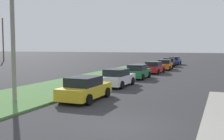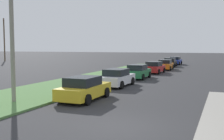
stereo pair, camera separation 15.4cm
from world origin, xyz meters
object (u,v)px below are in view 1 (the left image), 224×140
object	(u,v)px
parked_car_orange	(165,65)
parked_car_red	(154,67)
parked_car_white	(117,78)
distant_utility_pole	(3,40)
streetlight	(18,27)
parked_car_yellow	(85,89)
parked_car_green	(138,72)
parked_car_black	(169,62)
parked_car_blue	(175,61)

from	to	relation	value
parked_car_orange	parked_car_red	bearing A→B (deg)	175.27
parked_car_white	distant_utility_pole	size ratio (longest dim) A/B	0.43
parked_car_white	distant_utility_pole	distance (m)	49.73
parked_car_white	streetlight	bearing A→B (deg)	163.75
parked_car_white	parked_car_red	distance (m)	12.60
parked_car_yellow	distant_utility_pole	world-z (taller)	distant_utility_pole
parked_car_green	streetlight	xyz separation A→B (m)	(-14.90, 2.66, 3.67)
parked_car_yellow	parked_car_black	bearing A→B (deg)	0.49
parked_car_yellow	streetlight	world-z (taller)	streetlight
parked_car_black	streetlight	bearing A→B (deg)	172.88
parked_car_green	parked_car_blue	size ratio (longest dim) A/B	1.00
parked_car_white	distant_utility_pole	xyz separation A→B (m)	(29.46, 39.83, 4.28)
parked_car_blue	distant_utility_pole	size ratio (longest dim) A/B	0.43
parked_car_yellow	parked_car_green	world-z (taller)	same
parked_car_red	distant_utility_pole	distance (m)	43.63
parked_car_black	streetlight	world-z (taller)	streetlight
streetlight	distant_utility_pole	bearing A→B (deg)	44.14
distant_utility_pole	parked_car_red	bearing A→B (deg)	-112.86
parked_car_orange	parked_car_blue	world-z (taller)	same
parked_car_white	parked_car_orange	bearing A→B (deg)	-0.70
parked_car_orange	parked_car_blue	size ratio (longest dim) A/B	1.01
parked_car_white	streetlight	distance (m)	9.93
parked_car_yellow	parked_car_white	size ratio (longest dim) A/B	1.00
parked_car_green	streetlight	world-z (taller)	streetlight
parked_car_red	streetlight	xyz separation A→B (m)	(-21.43, 2.85, 3.67)
parked_car_red	distant_utility_pole	bearing A→B (deg)	69.22
parked_car_green	parked_car_black	size ratio (longest dim) A/B	0.99
parked_car_yellow	parked_car_blue	xyz separation A→B (m)	(37.13, 0.45, 0.00)
parked_car_white	distant_utility_pole	world-z (taller)	distant_utility_pole
parked_car_white	parked_car_blue	bearing A→B (deg)	0.85
parked_car_black	parked_car_orange	bearing A→B (deg)	-178.30
parked_car_green	parked_car_blue	distance (m)	24.67
parked_car_white	parked_car_blue	distance (m)	30.73
streetlight	distant_utility_pole	size ratio (longest dim) A/B	0.75
parked_car_orange	parked_car_yellow	bearing A→B (deg)	177.22
parked_car_orange	parked_car_blue	distance (m)	12.36
parked_car_blue	distant_utility_pole	world-z (taller)	distant_utility_pole
parked_car_orange	streetlight	size ratio (longest dim) A/B	0.58
parked_car_red	streetlight	distance (m)	21.93
streetlight	parked_car_green	bearing A→B (deg)	-10.11
parked_car_white	parked_car_black	distance (m)	24.90
parked_car_green	streetlight	distance (m)	15.58
parked_car_blue	parked_car_orange	bearing A→B (deg)	-176.97
parked_car_green	parked_car_red	distance (m)	6.54
parked_car_red	parked_car_orange	distance (m)	5.79
parked_car_white	parked_car_green	distance (m)	6.06
parked_car_green	parked_car_orange	bearing A→B (deg)	-2.69
parked_car_yellow	distant_utility_pole	size ratio (longest dim) A/B	0.43
parked_car_yellow	parked_car_orange	world-z (taller)	same
parked_car_orange	distant_utility_pole	bearing A→B (deg)	72.07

